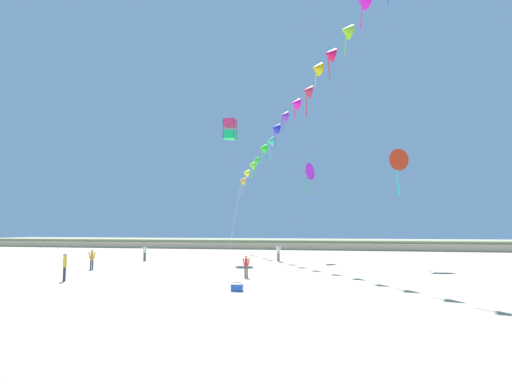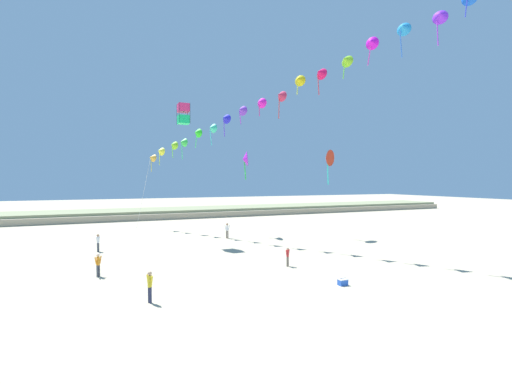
{
  "view_description": "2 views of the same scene",
  "coord_description": "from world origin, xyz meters",
  "px_view_note": "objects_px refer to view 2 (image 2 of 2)",
  "views": [
    {
      "loc": [
        6.5,
        -19.1,
        3.21
      ],
      "look_at": [
        -0.61,
        12.3,
        6.22
      ],
      "focal_mm": 28.0,
      "sensor_mm": 36.0,
      "label": 1
    },
    {
      "loc": [
        -12.39,
        -16.27,
        6.52
      ],
      "look_at": [
        -0.87,
        11.05,
        5.6
      ],
      "focal_mm": 24.0,
      "sensor_mm": 36.0,
      "label": 2
    }
  ],
  "objects_px": {
    "large_kite_low_lead": "(183,114)",
    "large_kite_mid_trail": "(245,159)",
    "person_near_right": "(227,229)",
    "beach_cooler": "(343,282)",
    "person_far_right": "(98,242)",
    "person_near_left": "(288,255)",
    "person_mid_center": "(98,263)",
    "large_kite_high_solo": "(328,158)",
    "person_far_left": "(150,285)"
  },
  "relations": [
    {
      "from": "person_far_right",
      "to": "beach_cooler",
      "type": "bearing_deg",
      "value": -49.85
    },
    {
      "from": "large_kite_mid_trail",
      "to": "beach_cooler",
      "type": "bearing_deg",
      "value": -94.55
    },
    {
      "from": "person_far_right",
      "to": "beach_cooler",
      "type": "relative_size",
      "value": 2.84
    },
    {
      "from": "person_near_right",
      "to": "large_kite_high_solo",
      "type": "xyz_separation_m",
      "value": [
        11.21,
        -3.6,
        8.25
      ]
    },
    {
      "from": "large_kite_mid_trail",
      "to": "beach_cooler",
      "type": "xyz_separation_m",
      "value": [
        -1.72,
        -21.55,
        -9.02
      ]
    },
    {
      "from": "person_far_left",
      "to": "large_kite_mid_trail",
      "type": "relative_size",
      "value": 0.5
    },
    {
      "from": "person_near_left",
      "to": "large_kite_mid_trail",
      "type": "height_order",
      "value": "large_kite_mid_trail"
    },
    {
      "from": "person_near_left",
      "to": "person_near_right",
      "type": "height_order",
      "value": "person_near_right"
    },
    {
      "from": "large_kite_low_lead",
      "to": "large_kite_mid_trail",
      "type": "xyz_separation_m",
      "value": [
        7.89,
        2.25,
        -4.49
      ]
    },
    {
      "from": "large_kite_low_lead",
      "to": "person_far_right",
      "type": "bearing_deg",
      "value": -166.12
    },
    {
      "from": "large_kite_high_solo",
      "to": "beach_cooler",
      "type": "xyz_separation_m",
      "value": [
        -10.06,
        -16.2,
        -9.04
      ]
    },
    {
      "from": "large_kite_low_lead",
      "to": "person_mid_center",
      "type": "bearing_deg",
      "value": -125.63
    },
    {
      "from": "person_near_right",
      "to": "large_kite_high_solo",
      "type": "relative_size",
      "value": 0.42
    },
    {
      "from": "large_kite_high_solo",
      "to": "person_mid_center",
      "type": "bearing_deg",
      "value": -161.51
    },
    {
      "from": "person_near_right",
      "to": "beach_cooler",
      "type": "xyz_separation_m",
      "value": [
        1.16,
        -19.8,
        -0.79
      ]
    },
    {
      "from": "person_near_left",
      "to": "person_far_right",
      "type": "xyz_separation_m",
      "value": [
        -13.62,
        11.65,
        0.09
      ]
    },
    {
      "from": "person_far_left",
      "to": "person_far_right",
      "type": "bearing_deg",
      "value": 100.98
    },
    {
      "from": "person_near_right",
      "to": "large_kite_high_solo",
      "type": "height_order",
      "value": "large_kite_high_solo"
    },
    {
      "from": "person_near_right",
      "to": "beach_cooler",
      "type": "bearing_deg",
      "value": -86.66
    },
    {
      "from": "person_far_left",
      "to": "beach_cooler",
      "type": "relative_size",
      "value": 2.97
    },
    {
      "from": "person_near_left",
      "to": "large_kite_high_solo",
      "type": "bearing_deg",
      "value": 44.04
    },
    {
      "from": "person_near_right",
      "to": "person_far_left",
      "type": "xyz_separation_m",
      "value": [
        -10.32,
        -18.33,
        -0.01
      ]
    },
    {
      "from": "person_mid_center",
      "to": "large_kite_low_lead",
      "type": "xyz_separation_m",
      "value": [
        8.04,
        11.22,
        12.8
      ]
    },
    {
      "from": "beach_cooler",
      "to": "large_kite_mid_trail",
      "type": "bearing_deg",
      "value": 85.45
    },
    {
      "from": "person_near_right",
      "to": "person_far_right",
      "type": "xyz_separation_m",
      "value": [
        -13.38,
        -2.56,
        -0.06
      ]
    },
    {
      "from": "person_far_left",
      "to": "person_far_right",
      "type": "xyz_separation_m",
      "value": [
        -3.06,
        15.77,
        -0.04
      ]
    },
    {
      "from": "person_near_left",
      "to": "person_far_left",
      "type": "xyz_separation_m",
      "value": [
        -10.56,
        -4.12,
        0.13
      ]
    },
    {
      "from": "person_far_right",
      "to": "beach_cooler",
      "type": "height_order",
      "value": "person_far_right"
    },
    {
      "from": "large_kite_low_lead",
      "to": "beach_cooler",
      "type": "distance_m",
      "value": 24.36
    },
    {
      "from": "person_far_left",
      "to": "large_kite_mid_trail",
      "type": "bearing_deg",
      "value": 56.7
    },
    {
      "from": "person_mid_center",
      "to": "person_far_right",
      "type": "xyz_separation_m",
      "value": [
        -0.32,
        9.15,
        0.02
      ]
    },
    {
      "from": "person_far_right",
      "to": "large_kite_low_lead",
      "type": "xyz_separation_m",
      "value": [
        8.36,
        2.07,
        12.77
      ]
    },
    {
      "from": "large_kite_low_lead",
      "to": "person_near_left",
      "type": "bearing_deg",
      "value": -69.03
    },
    {
      "from": "person_near_right",
      "to": "person_mid_center",
      "type": "height_order",
      "value": "person_near_right"
    },
    {
      "from": "large_kite_low_lead",
      "to": "large_kite_high_solo",
      "type": "bearing_deg",
      "value": -10.82
    },
    {
      "from": "person_far_right",
      "to": "large_kite_low_lead",
      "type": "bearing_deg",
      "value": 13.88
    },
    {
      "from": "beach_cooler",
      "to": "person_near_right",
      "type": "bearing_deg",
      "value": 93.34
    },
    {
      "from": "person_near_left",
      "to": "person_mid_center",
      "type": "bearing_deg",
      "value": 169.37
    },
    {
      "from": "person_near_left",
      "to": "person_mid_center",
      "type": "distance_m",
      "value": 13.53
    },
    {
      "from": "person_far_right",
      "to": "large_kite_mid_trail",
      "type": "distance_m",
      "value": 18.75
    },
    {
      "from": "person_near_left",
      "to": "person_far_right",
      "type": "height_order",
      "value": "person_far_right"
    },
    {
      "from": "person_far_left",
      "to": "large_kite_high_solo",
      "type": "height_order",
      "value": "large_kite_high_solo"
    },
    {
      "from": "large_kite_low_lead",
      "to": "person_far_left",
      "type": "bearing_deg",
      "value": -106.55
    },
    {
      "from": "person_far_right",
      "to": "large_kite_mid_trail",
      "type": "xyz_separation_m",
      "value": [
        16.26,
        4.32,
        8.28
      ]
    },
    {
      "from": "person_far_right",
      "to": "large_kite_low_lead",
      "type": "distance_m",
      "value": 15.41
    },
    {
      "from": "person_near_right",
      "to": "person_far_right",
      "type": "relative_size",
      "value": 1.06
    },
    {
      "from": "person_mid_center",
      "to": "large_kite_high_solo",
      "type": "bearing_deg",
      "value": 18.49
    },
    {
      "from": "large_kite_mid_trail",
      "to": "large_kite_high_solo",
      "type": "xyz_separation_m",
      "value": [
        8.34,
        -5.35,
        0.02
      ]
    },
    {
      "from": "person_near_left",
      "to": "person_mid_center",
      "type": "xyz_separation_m",
      "value": [
        -13.3,
        2.5,
        0.07
      ]
    },
    {
      "from": "large_kite_high_solo",
      "to": "large_kite_mid_trail",
      "type": "bearing_deg",
      "value": 147.31
    }
  ]
}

